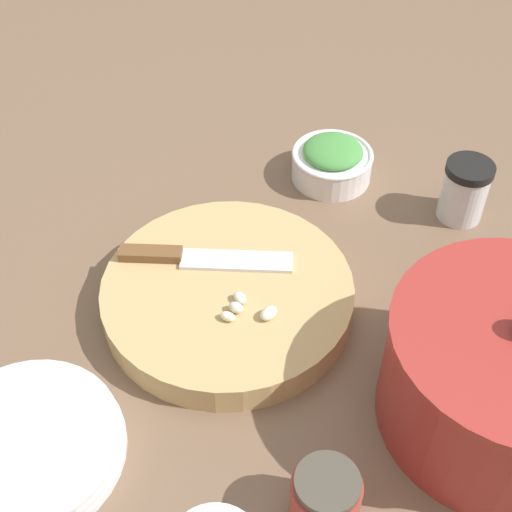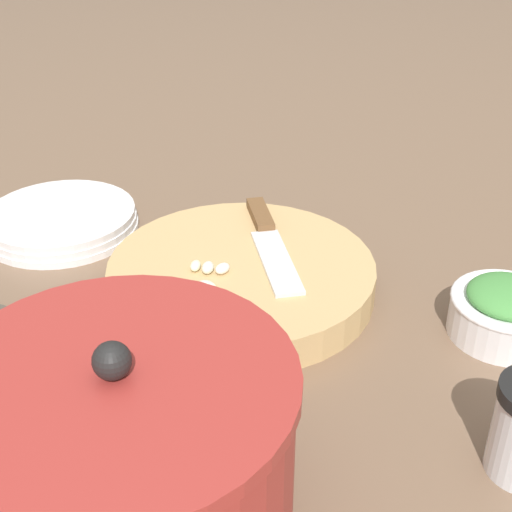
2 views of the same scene
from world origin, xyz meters
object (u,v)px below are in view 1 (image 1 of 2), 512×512
object	(u,v)px
chef_knife	(194,258)
honey_jar	(325,499)
stock_pot	(507,376)
cutting_board	(226,298)
herb_bowl	(332,161)
plate_stack	(26,446)
spice_jar	(464,191)
garlic_cloves	(247,309)

from	to	relation	value
chef_knife	honey_jar	xyz separation A→B (m)	(0.22, 0.27, -0.01)
chef_knife	stock_pot	bearing A→B (deg)	62.32
cutting_board	stock_pot	bearing A→B (deg)	88.45
herb_bowl	plate_stack	world-z (taller)	herb_bowl
herb_bowl	stock_pot	xyz separation A→B (m)	(0.31, 0.32, 0.04)
herb_bowl	spice_jar	distance (m)	0.20
spice_jar	honey_jar	size ratio (longest dim) A/B	1.20
herb_bowl	stock_pot	distance (m)	0.45
cutting_board	plate_stack	world-z (taller)	cutting_board
garlic_cloves	herb_bowl	bearing A→B (deg)	-176.40
chef_knife	garlic_cloves	world-z (taller)	same
stock_pot	herb_bowl	bearing A→B (deg)	-134.50
herb_bowl	stock_pot	size ratio (longest dim) A/B	0.46
herb_bowl	plate_stack	xyz separation A→B (m)	(0.57, -0.12, -0.02)
spice_jar	cutting_board	bearing A→B (deg)	-35.98
garlic_cloves	honey_jar	distance (m)	0.25
honey_jar	stock_pot	world-z (taller)	stock_pot
spice_jar	stock_pot	distance (m)	0.33
herb_bowl	honey_jar	xyz separation A→B (m)	(0.50, 0.19, 0.01)
plate_stack	cutting_board	bearing A→B (deg)	160.57
stock_pot	chef_knife	bearing A→B (deg)	-94.57
garlic_cloves	herb_bowl	size ratio (longest dim) A/B	0.54
spice_jar	stock_pot	size ratio (longest dim) A/B	0.34
chef_knife	garlic_cloves	size ratio (longest dim) A/B	3.29
cutting_board	garlic_cloves	xyz separation A→B (m)	(0.03, 0.04, 0.03)
garlic_cloves	plate_stack	size ratio (longest dim) A/B	0.31
cutting_board	plate_stack	size ratio (longest dim) A/B	1.51
plate_stack	honey_jar	xyz separation A→B (m)	(-0.07, 0.31, 0.02)
stock_pot	honey_jar	bearing A→B (deg)	-33.12
honey_jar	stock_pot	xyz separation A→B (m)	(-0.19, 0.12, 0.04)
garlic_cloves	stock_pot	bearing A→B (deg)	93.08
cutting_board	garlic_cloves	bearing A→B (deg)	59.18
honey_jar	chef_knife	bearing A→B (deg)	-129.52
herb_bowl	spice_jar	bearing A→B (deg)	90.12
chef_knife	stock_pot	xyz separation A→B (m)	(0.03, 0.39, 0.03)
cutting_board	herb_bowl	xyz separation A→B (m)	(-0.30, 0.02, 0.01)
chef_knife	spice_jar	bearing A→B (deg)	112.20
herb_bowl	plate_stack	size ratio (longest dim) A/B	0.58
chef_knife	garlic_cloves	distance (m)	0.11
plate_stack	honey_jar	size ratio (longest dim) A/B	2.78
plate_stack	honey_jar	world-z (taller)	honey_jar
spice_jar	stock_pot	bearing A→B (deg)	20.84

